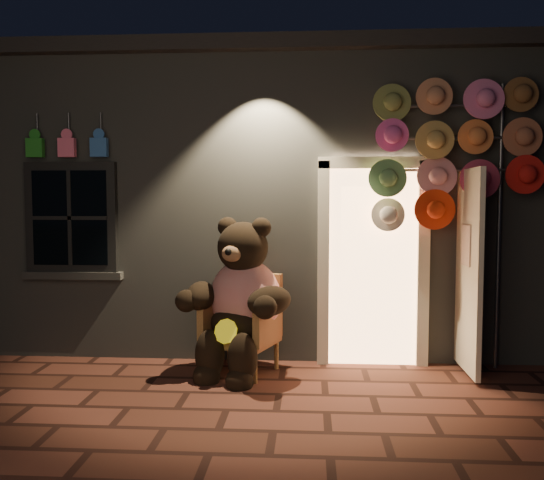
{
  "coord_description": "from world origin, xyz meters",
  "views": [
    {
      "loc": [
        0.69,
        -4.64,
        1.74
      ],
      "look_at": [
        0.31,
        1.0,
        1.35
      ],
      "focal_mm": 38.0,
      "sensor_mm": 36.0,
      "label": 1
    }
  ],
  "objects": [
    {
      "name": "ground",
      "position": [
        0.0,
        0.0,
        0.0
      ],
      "size": [
        60.0,
        60.0,
        0.0
      ],
      "primitive_type": "plane",
      "color": "#5A2C22",
      "rests_on": "ground"
    },
    {
      "name": "shop_building",
      "position": [
        0.0,
        3.99,
        1.74
      ],
      "size": [
        7.3,
        5.95,
        3.51
      ],
      "color": "slate",
      "rests_on": "ground"
    },
    {
      "name": "wicker_armchair",
      "position": [
        0.03,
        1.12,
        0.49
      ],
      "size": [
        0.83,
        0.8,
        0.99
      ],
      "rotation": [
        0.0,
        0.0,
        -0.35
      ],
      "color": "#B38B45",
      "rests_on": "ground"
    },
    {
      "name": "teddy_bear",
      "position": [
        -0.0,
        1.0,
        0.74
      ],
      "size": [
        1.13,
        1.06,
        1.65
      ],
      "rotation": [
        0.0,
        0.0,
        -0.35
      ],
      "color": "red",
      "rests_on": "ground"
    },
    {
      "name": "hat_rack",
      "position": [
        2.1,
        1.28,
        2.25
      ],
      "size": [
        1.66,
        0.22,
        2.93
      ],
      "color": "#59595E",
      "rests_on": "ground"
    }
  ]
}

